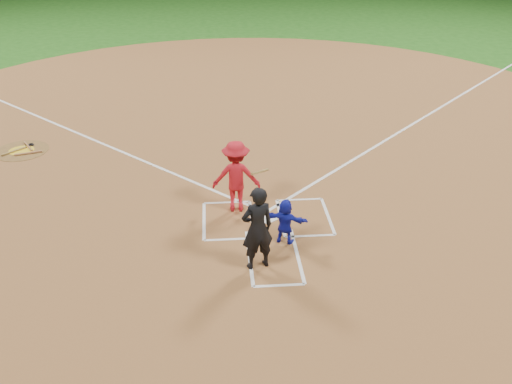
{
  "coord_description": "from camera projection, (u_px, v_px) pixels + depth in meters",
  "views": [
    {
      "loc": [
        -1.26,
        -12.46,
        7.44
      ],
      "look_at": [
        -0.3,
        -0.4,
        1.0
      ],
      "focal_mm": 40.0,
      "sensor_mm": 36.0,
      "label": 1
    }
  ],
  "objects": [
    {
      "name": "chalk_markings",
      "position": [
        251.0,
        138.0,
        19.19
      ],
      "size": [
        28.35,
        17.32,
        0.01
      ],
      "color": "white",
      "rests_on": "home_plate_dirt"
    },
    {
      "name": "umpire",
      "position": [
        257.0,
        228.0,
        12.24
      ],
      "size": [
        0.83,
        0.67,
        1.97
      ],
      "primitive_type": "imported",
      "rotation": [
        0.0,
        0.0,
        3.45
      ],
      "color": "black",
      "rests_on": "home_plate_dirt"
    },
    {
      "name": "bat_weight_donut",
      "position": [
        31.0,
        145.0,
        18.65
      ],
      "size": [
        0.19,
        0.19,
        0.05
      ],
      "primitive_type": "torus",
      "color": "black",
      "rests_on": "on_deck_circle"
    },
    {
      "name": "home_plate",
      "position": [
        266.0,
        218.0,
        14.54
      ],
      "size": [
        0.6,
        0.6,
        0.02
      ],
      "primitive_type": "cylinder",
      "rotation": [
        0.0,
        0.0,
        3.14
      ],
      "color": "white",
      "rests_on": "home_plate_dirt"
    },
    {
      "name": "catcher",
      "position": [
        285.0,
        221.0,
        13.32
      ],
      "size": [
        1.09,
        0.72,
        1.12
      ],
      "primitive_type": "imported",
      "rotation": [
        0.0,
        0.0,
        2.73
      ],
      "color": "#161DB3",
      "rests_on": "home_plate_dirt"
    },
    {
      "name": "batter_at_plate",
      "position": [
        236.0,
        176.0,
        14.52
      ],
      "size": [
        1.5,
        0.9,
        1.91
      ],
      "color": "red",
      "rests_on": "home_plate_dirt"
    },
    {
      "name": "home_plate_dirt",
      "position": [
        250.0,
        131.0,
        19.82
      ],
      "size": [
        28.0,
        28.0,
        0.01
      ],
      "primitive_type": "cylinder",
      "color": "brown",
      "rests_on": "ground"
    },
    {
      "name": "on_deck_bat_c",
      "position": [
        28.0,
        153.0,
        18.03
      ],
      "size": [
        0.82,
        0.3,
        0.06
      ],
      "primitive_type": "cylinder",
      "rotation": [
        1.57,
        0.0,
        1.86
      ],
      "color": "#9F653A",
      "rests_on": "on_deck_circle"
    },
    {
      "name": "on_deck_bat_b",
      "position": [
        14.0,
        151.0,
        18.18
      ],
      "size": [
        0.64,
        0.64,
        0.06
      ],
      "primitive_type": "cylinder",
      "rotation": [
        1.57,
        0.0,
        -0.78
      ],
      "color": "olive",
      "rests_on": "on_deck_circle"
    },
    {
      "name": "on_deck_circle",
      "position": [
        21.0,
        151.0,
        18.29
      ],
      "size": [
        1.7,
        1.7,
        0.01
      ],
      "primitive_type": "cylinder",
      "color": "brown",
      "rests_on": "home_plate_dirt"
    },
    {
      "name": "on_deck_bat_a",
      "position": [
        28.0,
        146.0,
        18.51
      ],
      "size": [
        0.48,
        0.75,
        0.06
      ],
      "primitive_type": "cylinder",
      "rotation": [
        1.57,
        0.0,
        0.54
      ],
      "color": "#986438",
      "rests_on": "on_deck_circle"
    },
    {
      "name": "on_deck_logo",
      "position": [
        21.0,
        150.0,
        18.29
      ],
      "size": [
        0.8,
        0.8,
        0.0
      ],
      "primitive_type": "cylinder",
      "color": "gold",
      "rests_on": "on_deck_circle"
    },
    {
      "name": "ground",
      "position": [
        266.0,
        219.0,
        14.55
      ],
      "size": [
        120.0,
        120.0,
        0.0
      ],
      "primitive_type": "plane",
      "color": "#1C5114",
      "rests_on": "ground"
    }
  ]
}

